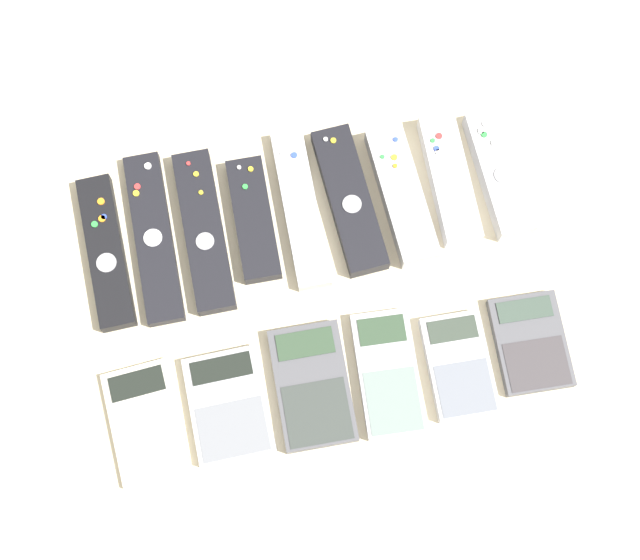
{
  "coord_description": "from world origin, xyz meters",
  "views": [
    {
      "loc": [
        -0.06,
        -0.26,
        1.05
      ],
      "look_at": [
        0.0,
        0.04,
        0.01
      ],
      "focal_mm": 50.0,
      "sensor_mm": 36.0,
      "label": 1
    }
  ],
  "objects_px": {
    "calculator_0": "(146,422)",
    "remote_6": "(402,195)",
    "remote_5": "(349,200)",
    "calculator_4": "(459,365)",
    "remote_0": "(106,252)",
    "remote_3": "(254,219)",
    "calculator_2": "(312,386)",
    "calculator_1": "(229,405)",
    "calculator_3": "(388,373)",
    "remote_2": "(204,231)",
    "remote_4": "(301,208)",
    "remote_7": "(449,179)",
    "remote_1": "(154,238)",
    "remote_8": "(499,174)",
    "calculator_5": "(531,343)"
  },
  "relations": [
    {
      "from": "calculator_0",
      "to": "remote_6",
      "type": "bearing_deg",
      "value": 27.36
    },
    {
      "from": "remote_5",
      "to": "calculator_4",
      "type": "height_order",
      "value": "remote_5"
    },
    {
      "from": "remote_6",
      "to": "calculator_4",
      "type": "xyz_separation_m",
      "value": [
        0.02,
        -0.22,
        -0.0
      ]
    },
    {
      "from": "calculator_4",
      "to": "remote_0",
      "type": "bearing_deg",
      "value": 152.21
    },
    {
      "from": "remote_3",
      "to": "remote_0",
      "type": "bearing_deg",
      "value": -177.09
    },
    {
      "from": "calculator_2",
      "to": "calculator_1",
      "type": "bearing_deg",
      "value": -176.87
    },
    {
      "from": "remote_6",
      "to": "calculator_4",
      "type": "relative_size",
      "value": 1.44
    },
    {
      "from": "remote_6",
      "to": "calculator_3",
      "type": "xyz_separation_m",
      "value": [
        -0.06,
        -0.21,
        -0.0
      ]
    },
    {
      "from": "remote_5",
      "to": "calculator_2",
      "type": "xyz_separation_m",
      "value": [
        -0.09,
        -0.22,
        -0.0
      ]
    },
    {
      "from": "remote_5",
      "to": "calculator_4",
      "type": "xyz_separation_m",
      "value": [
        0.08,
        -0.23,
        -0.0
      ]
    },
    {
      "from": "remote_5",
      "to": "calculator_4",
      "type": "bearing_deg",
      "value": -73.34
    },
    {
      "from": "remote_5",
      "to": "calculator_3",
      "type": "distance_m",
      "value": 0.22
    },
    {
      "from": "remote_5",
      "to": "remote_2",
      "type": "bearing_deg",
      "value": 177.89
    },
    {
      "from": "remote_4",
      "to": "remote_7",
      "type": "distance_m",
      "value": 0.19
    },
    {
      "from": "remote_1",
      "to": "remote_2",
      "type": "xyz_separation_m",
      "value": [
        0.06,
        -0.0,
        0.0
      ]
    },
    {
      "from": "remote_4",
      "to": "calculator_2",
      "type": "relative_size",
      "value": 1.42
    },
    {
      "from": "remote_2",
      "to": "calculator_2",
      "type": "xyz_separation_m",
      "value": [
        0.09,
        -0.21,
        -0.0
      ]
    },
    {
      "from": "remote_8",
      "to": "calculator_0",
      "type": "relative_size",
      "value": 1.19
    },
    {
      "from": "remote_2",
      "to": "calculator_4",
      "type": "height_order",
      "value": "remote_2"
    },
    {
      "from": "remote_5",
      "to": "calculator_5",
      "type": "bearing_deg",
      "value": -54.98
    },
    {
      "from": "remote_0",
      "to": "remote_5",
      "type": "relative_size",
      "value": 1.01
    },
    {
      "from": "remote_7",
      "to": "calculator_3",
      "type": "distance_m",
      "value": 0.26
    },
    {
      "from": "remote_0",
      "to": "calculator_1",
      "type": "xyz_separation_m",
      "value": [
        0.12,
        -0.21,
        -0.0
      ]
    },
    {
      "from": "remote_6",
      "to": "calculator_3",
      "type": "distance_m",
      "value": 0.22
    },
    {
      "from": "remote_0",
      "to": "remote_2",
      "type": "distance_m",
      "value": 0.12
    },
    {
      "from": "remote_1",
      "to": "remote_7",
      "type": "height_order",
      "value": "remote_7"
    },
    {
      "from": "remote_4",
      "to": "remote_5",
      "type": "xyz_separation_m",
      "value": [
        0.06,
        -0.0,
        0.0
      ]
    },
    {
      "from": "calculator_4",
      "to": "calculator_0",
      "type": "bearing_deg",
      "value": -179.26
    },
    {
      "from": "remote_4",
      "to": "calculator_1",
      "type": "relative_size",
      "value": 1.62
    },
    {
      "from": "calculator_4",
      "to": "remote_4",
      "type": "bearing_deg",
      "value": 124.08
    },
    {
      "from": "remote_0",
      "to": "remote_1",
      "type": "distance_m",
      "value": 0.06
    },
    {
      "from": "remote_4",
      "to": "calculator_4",
      "type": "height_order",
      "value": "remote_4"
    },
    {
      "from": "remote_7",
      "to": "calculator_0",
      "type": "xyz_separation_m",
      "value": [
        -0.42,
        -0.22,
        -0.01
      ]
    },
    {
      "from": "remote_6",
      "to": "remote_7",
      "type": "distance_m",
      "value": 0.06
    },
    {
      "from": "remote_2",
      "to": "calculator_0",
      "type": "relative_size",
      "value": 1.47
    },
    {
      "from": "remote_7",
      "to": "remote_6",
      "type": "bearing_deg",
      "value": -170.66
    },
    {
      "from": "remote_0",
      "to": "calculator_0",
      "type": "height_order",
      "value": "remote_0"
    },
    {
      "from": "calculator_1",
      "to": "calculator_3",
      "type": "distance_m",
      "value": 0.19
    },
    {
      "from": "remote_1",
      "to": "remote_5",
      "type": "bearing_deg",
      "value": 0.0
    },
    {
      "from": "remote_0",
      "to": "calculator_2",
      "type": "bearing_deg",
      "value": -46.15
    },
    {
      "from": "remote_5",
      "to": "remote_8",
      "type": "relative_size",
      "value": 1.16
    },
    {
      "from": "calculator_0",
      "to": "calculator_3",
      "type": "bearing_deg",
      "value": -3.85
    },
    {
      "from": "remote_8",
      "to": "calculator_0",
      "type": "distance_m",
      "value": 0.53
    },
    {
      "from": "remote_0",
      "to": "calculator_2",
      "type": "height_order",
      "value": "remote_0"
    },
    {
      "from": "remote_3",
      "to": "remote_4",
      "type": "distance_m",
      "value": 0.06
    },
    {
      "from": "calculator_2",
      "to": "remote_2",
      "type": "bearing_deg",
      "value": 114.96
    },
    {
      "from": "remote_5",
      "to": "calculator_4",
      "type": "relative_size",
      "value": 1.55
    },
    {
      "from": "remote_6",
      "to": "calculator_2",
      "type": "distance_m",
      "value": 0.26
    },
    {
      "from": "calculator_1",
      "to": "calculator_4",
      "type": "height_order",
      "value": "calculator_4"
    },
    {
      "from": "remote_2",
      "to": "calculator_5",
      "type": "height_order",
      "value": "remote_2"
    }
  ]
}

